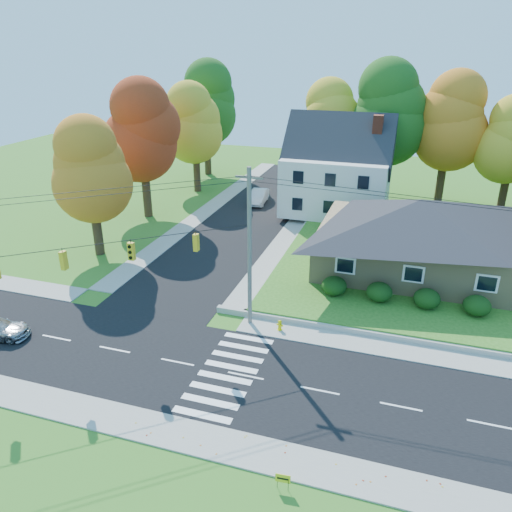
% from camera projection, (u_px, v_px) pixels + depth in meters
% --- Properties ---
extents(ground, '(120.00, 120.00, 0.00)m').
position_uv_depth(ground, '(246.00, 376.00, 26.52)').
color(ground, '#3D7923').
extents(road_main, '(90.00, 8.00, 0.02)m').
position_uv_depth(road_main, '(246.00, 376.00, 26.51)').
color(road_main, black).
rests_on(road_main, ground).
extents(road_cross, '(8.00, 44.00, 0.02)m').
position_uv_depth(road_cross, '(254.00, 213.00, 51.48)').
color(road_cross, black).
rests_on(road_cross, ground).
extents(sidewalk_north, '(90.00, 2.00, 0.08)m').
position_uv_depth(sidewalk_north, '(272.00, 328.00, 30.87)').
color(sidewalk_north, '#9C9A90').
rests_on(sidewalk_north, ground).
extents(sidewalk_south, '(90.00, 2.00, 0.08)m').
position_uv_depth(sidewalk_south, '(209.00, 441.00, 22.13)').
color(sidewalk_south, '#9C9A90').
rests_on(sidewalk_south, ground).
extents(lawn, '(30.00, 30.00, 0.50)m').
position_uv_depth(lawn, '(477.00, 254.00, 41.11)').
color(lawn, '#3D7923').
rests_on(lawn, ground).
extents(ranch_house, '(14.60, 10.60, 5.40)m').
position_uv_depth(ranch_house, '(417.00, 233.00, 36.95)').
color(ranch_house, tan).
rests_on(ranch_house, lawn).
extents(colonial_house, '(10.40, 8.40, 9.60)m').
position_uv_depth(colonial_house, '(338.00, 171.00, 49.16)').
color(colonial_house, silver).
rests_on(colonial_house, lawn).
extents(hedge_row, '(10.70, 1.70, 1.27)m').
position_uv_depth(hedge_row, '(403.00, 295.00, 32.52)').
color(hedge_row, '#163A10').
rests_on(hedge_row, lawn).
extents(traffic_infrastructure, '(38.10, 10.66, 10.00)m').
position_uv_depth(traffic_infrastructure, '(251.00, 278.00, 25.70)').
color(traffic_infrastructure, '#666059').
rests_on(traffic_infrastructure, ground).
extents(tree_lot_0, '(6.72, 6.72, 12.51)m').
position_uv_depth(tree_lot_0, '(330.00, 123.00, 53.50)').
color(tree_lot_0, '#3F2A19').
rests_on(tree_lot_0, lawn).
extents(tree_lot_1, '(7.84, 7.84, 14.60)m').
position_uv_depth(tree_lot_1, '(388.00, 114.00, 50.42)').
color(tree_lot_1, '#3F2A19').
rests_on(tree_lot_1, lawn).
extents(tree_lot_2, '(7.28, 7.28, 13.56)m').
position_uv_depth(tree_lot_2, '(450.00, 122.00, 49.86)').
color(tree_lot_2, '#3F2A19').
rests_on(tree_lot_2, lawn).
extents(tree_west_0, '(6.16, 6.16, 11.47)m').
position_uv_depth(tree_west_0, '(89.00, 169.00, 38.95)').
color(tree_west_0, '#3F2A19').
rests_on(tree_west_0, ground).
extents(tree_west_1, '(7.28, 7.28, 13.56)m').
position_uv_depth(tree_west_1, '(141.00, 132.00, 47.45)').
color(tree_west_1, '#3F2A19').
rests_on(tree_west_1, ground).
extents(tree_west_2, '(6.72, 6.72, 12.51)m').
position_uv_depth(tree_west_2, '(195.00, 124.00, 56.17)').
color(tree_west_2, '#3F2A19').
rests_on(tree_west_2, ground).
extents(tree_west_3, '(7.84, 7.84, 14.60)m').
position_uv_depth(tree_west_3, '(206.00, 103.00, 63.20)').
color(tree_west_3, '#3F2A19').
rests_on(tree_west_3, ground).
extents(white_car, '(2.00, 4.61, 1.47)m').
position_uv_depth(white_car, '(259.00, 197.00, 54.47)').
color(white_car, silver).
rests_on(white_car, road_cross).
extents(fire_hydrant, '(0.42, 0.33, 0.73)m').
position_uv_depth(fire_hydrant, '(280.00, 326.00, 30.53)').
color(fire_hydrant, '#D8C500').
rests_on(fire_hydrant, ground).
extents(yard_sign, '(0.61, 0.08, 0.76)m').
position_uv_depth(yard_sign, '(283.00, 479.00, 19.62)').
color(yard_sign, black).
rests_on(yard_sign, ground).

